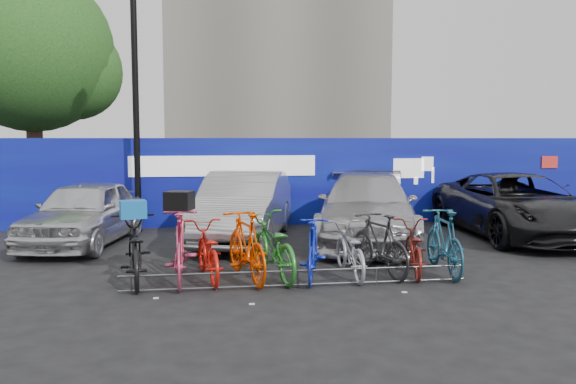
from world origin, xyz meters
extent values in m
plane|color=black|center=(0.00, 0.00, 0.00)|extent=(100.00, 100.00, 0.00)
cube|color=#0D0989|center=(0.00, 6.00, 1.20)|extent=(22.00, 0.15, 2.40)
cube|color=white|center=(-1.00, 5.90, 1.65)|extent=(5.00, 0.02, 0.55)
cube|color=white|center=(4.20, 5.90, 1.55)|extent=(1.20, 0.02, 0.90)
cube|color=red|center=(8.50, 5.90, 1.70)|extent=(0.50, 0.02, 0.35)
cylinder|color=#382314|center=(-7.00, 10.00, 2.00)|extent=(0.50, 0.50, 4.00)
sphere|color=#174A18|center=(-7.00, 10.00, 5.20)|extent=(5.20, 5.20, 5.20)
sphere|color=#174A18|center=(-5.80, 10.30, 4.60)|extent=(3.20, 3.20, 3.20)
cylinder|color=black|center=(-3.20, 5.40, 3.00)|extent=(0.16, 0.16, 6.00)
cylinder|color=#595B60|center=(0.00, -0.60, 0.28)|extent=(5.60, 0.03, 0.03)
cylinder|color=#595B60|center=(0.00, -0.60, 0.05)|extent=(5.60, 0.03, 0.03)
cylinder|color=#595B60|center=(-2.60, -0.60, 0.14)|extent=(0.03, 0.03, 0.28)
cylinder|color=#595B60|center=(-1.30, -0.60, 0.14)|extent=(0.03, 0.03, 0.28)
cylinder|color=#595B60|center=(0.00, -0.60, 0.14)|extent=(0.03, 0.03, 0.28)
cylinder|color=#595B60|center=(1.30, -0.60, 0.14)|extent=(0.03, 0.03, 0.28)
cylinder|color=#595B60|center=(2.60, -0.60, 0.14)|extent=(0.03, 0.03, 0.28)
imported|color=silver|center=(-4.17, 3.71, 0.73)|extent=(2.49, 4.54, 1.46)
imported|color=#A4A4A8|center=(-0.60, 3.70, 0.80)|extent=(2.88, 5.15, 1.61)
imported|color=#B4B4B9|center=(2.23, 3.23, 0.78)|extent=(3.57, 5.80, 1.57)
imported|color=black|center=(6.01, 3.32, 0.77)|extent=(2.85, 5.67, 1.54)
imported|color=black|center=(-2.63, 0.10, 0.54)|extent=(1.01, 2.14, 1.08)
imported|color=#D33D65|center=(-1.88, 0.03, 0.61)|extent=(0.63, 2.03, 1.21)
imported|color=red|center=(-1.44, 0.12, 0.49)|extent=(0.94, 1.93, 0.97)
imported|color=#F74501|center=(-0.79, -0.03, 0.59)|extent=(1.01, 2.04, 1.18)
imported|color=#257E26|center=(-0.33, 0.12, 0.55)|extent=(1.18, 2.21, 1.11)
imported|color=#1325BE|center=(0.34, -0.10, 0.52)|extent=(0.90, 1.80, 1.04)
imported|color=#9EA0A5|center=(1.00, 0.02, 0.46)|extent=(0.64, 1.77, 0.92)
imported|color=#242426|center=(1.54, 0.05, 0.55)|extent=(0.95, 1.90, 1.10)
imported|color=maroon|center=(2.16, 0.04, 0.47)|extent=(1.01, 1.87, 0.93)
imported|color=#1B526D|center=(2.70, -0.03, 0.58)|extent=(0.72, 1.97, 1.16)
cube|color=#1263B0|center=(-2.63, 0.10, 1.23)|extent=(0.47, 0.40, 0.29)
cube|color=black|center=(-1.88, 0.03, 1.37)|extent=(0.51, 0.49, 0.31)
camera|label=1|loc=(-1.38, -9.30, 2.38)|focal=35.00mm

